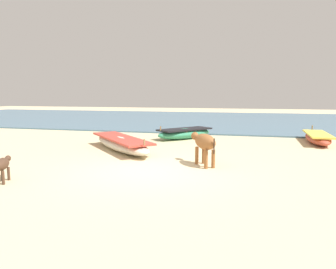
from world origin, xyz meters
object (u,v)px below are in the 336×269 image
(cow_adult_brown, at_px, (204,143))
(fishing_boat_0, at_px, (318,138))
(fishing_boat_2, at_px, (185,133))
(fishing_boat_3, at_px, (121,143))
(calf_near_dark, at_px, (3,165))

(cow_adult_brown, bearing_deg, fishing_boat_0, -71.46)
(fishing_boat_0, distance_m, fishing_boat_2, 6.02)
(fishing_boat_0, height_order, cow_adult_brown, cow_adult_brown)
(fishing_boat_0, height_order, fishing_boat_3, fishing_boat_3)
(fishing_boat_3, bearing_deg, cow_adult_brown, 18.65)
(fishing_boat_2, xyz_separation_m, cow_adult_brown, (1.74, -5.55, 0.43))
(fishing_boat_3, xyz_separation_m, calf_near_dark, (-1.07, -4.88, 0.16))
(fishing_boat_3, height_order, cow_adult_brown, cow_adult_brown)
(fishing_boat_2, xyz_separation_m, calf_near_dark, (-2.84, -8.61, 0.16))
(fishing_boat_2, distance_m, calf_near_dark, 9.07)
(cow_adult_brown, relative_size, calf_near_dark, 1.53)
(fishing_boat_0, height_order, calf_near_dark, fishing_boat_0)
(calf_near_dark, bearing_deg, fishing_boat_2, -42.45)
(cow_adult_brown, xyz_separation_m, calf_near_dark, (-4.57, -3.06, -0.27))
(fishing_boat_3, height_order, calf_near_dark, fishing_boat_3)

